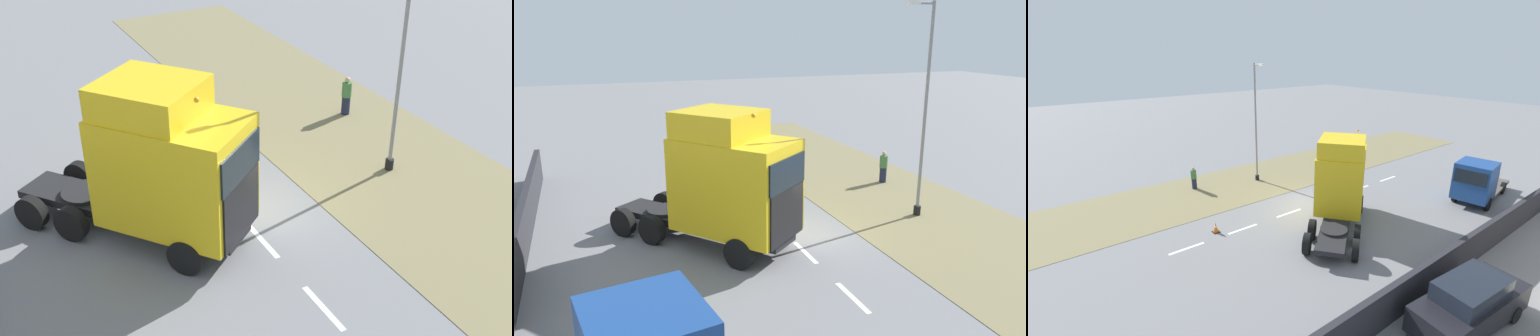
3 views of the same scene
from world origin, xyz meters
The scene contains 8 objects.
ground_plane centered at (0.00, 0.00, 0.00)m, with size 120.00×120.00×0.00m, color slate.
grass_verge centered at (-6.00, 0.00, 0.01)m, with size 7.00×44.00×0.01m.
lane_markings centered at (0.00, -0.70, 0.00)m, with size 0.16×17.80×0.00m.
boundary_wall centered at (9.00, 0.00, 0.78)m, with size 0.25×24.00×1.55m.
lorry_cab centered at (2.30, -0.43, 2.43)m, with size 6.19×6.90×4.98m.
lamp_post centered at (-5.75, -0.72, 4.00)m, with size 1.27×0.29×8.44m.
pedestrian centered at (-7.10, -5.17, 0.77)m, with size 0.39×0.39×1.59m.
traffic_cone_lead centered at (-0.59, -6.81, 0.28)m, with size 0.36×0.36×0.58m.
Camera 2 is at (6.80, 15.16, 7.40)m, focal length 35.00 mm.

